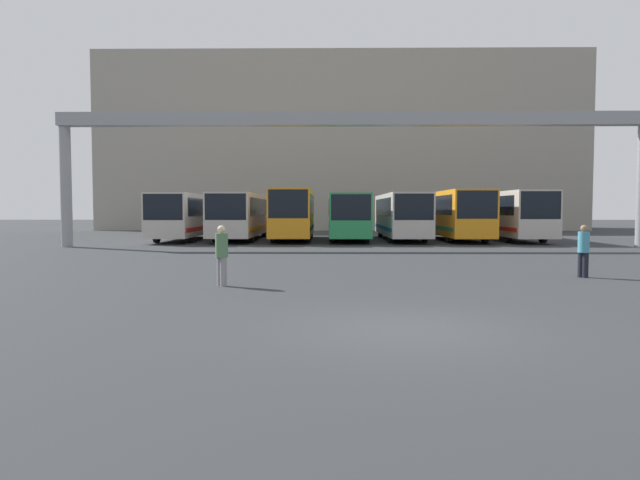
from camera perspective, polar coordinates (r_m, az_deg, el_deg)
The scene contains 12 objects.
ground_plane at distance 10.02m, azimuth 8.59°, elevation -8.85°, with size 200.00×200.00×0.00m, color #2D3033.
building_backdrop at distance 60.90m, azimuth 2.03°, elevation 9.28°, with size 47.75×12.00×17.22m.
overhead_gantry at distance 31.16m, azimuth 3.27°, elevation 10.60°, with size 31.73×0.80×7.24m.
bus_slot_0 at distance 38.96m, azimuth -13.27°, elevation 2.57°, with size 2.51×10.63×3.04m.
bus_slot_1 at distance 39.11m, azimuth -7.85°, elevation 2.65°, with size 2.60×12.36×3.06m.
bus_slot_2 at distance 37.78m, azimuth -2.67°, elevation 2.84°, with size 2.50×10.46×3.29m.
bus_slot_3 at distance 38.38m, azimuth 2.75°, elevation 2.62°, with size 2.51×11.74×3.01m.
bus_slot_4 at distance 38.71m, azimuth 8.08°, elevation 2.63°, with size 2.47×11.82×3.05m.
bus_slot_5 at distance 38.73m, azimuth 13.48°, elevation 2.72°, with size 2.54×10.57×3.23m.
bus_slot_6 at distance 39.95m, azimuth 18.42°, elevation 2.62°, with size 2.51×11.16×3.18m.
pedestrian_mid_left at distance 15.50m, azimuth -9.81°, elevation -1.38°, with size 0.34×0.34×1.63m.
pedestrian_mid_right at distance 18.96m, azimuth 24.85°, elevation -0.88°, with size 0.33×0.33×1.59m.
Camera 1 is at (-1.35, -9.71, 2.07)m, focal length 32.00 mm.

